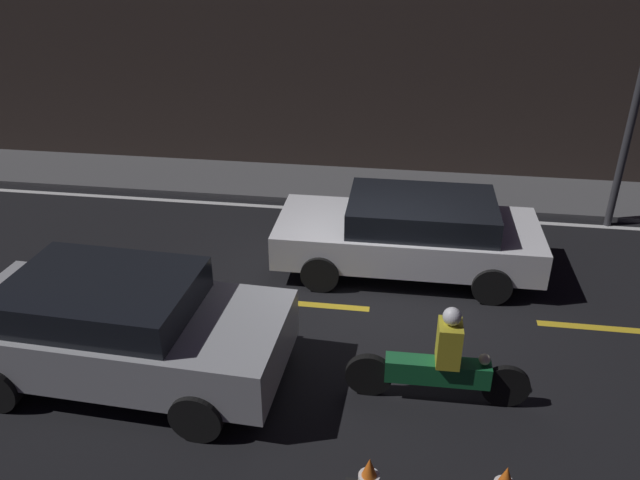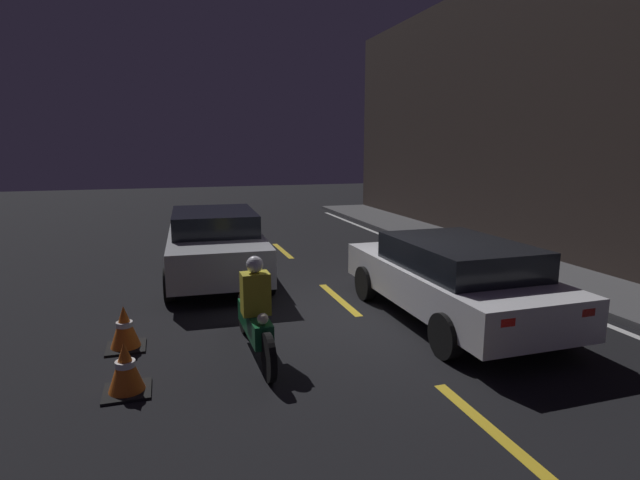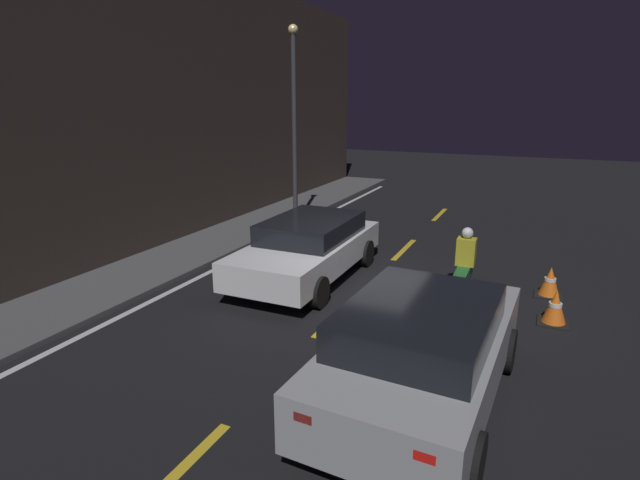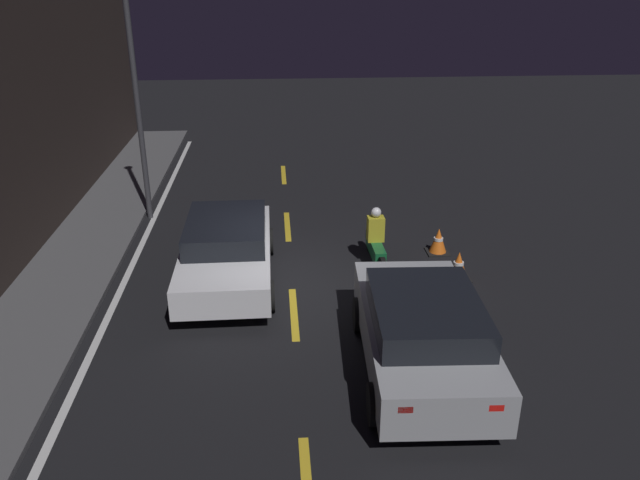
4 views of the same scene
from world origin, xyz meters
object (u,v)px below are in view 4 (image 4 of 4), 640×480
(hatchback_silver, at_px, (423,331))
(street_lamp, at_px, (137,96))
(sedan_white, at_px, (227,249))
(traffic_cone_near, at_px, (458,266))
(motorcycle, at_px, (376,244))
(traffic_cone_mid, at_px, (438,241))

(hatchback_silver, distance_m, street_lamp, 9.65)
(sedan_white, bearing_deg, traffic_cone_near, 86.12)
(sedan_white, height_order, street_lamp, street_lamp)
(hatchback_silver, height_order, street_lamp, street_lamp)
(hatchback_silver, height_order, motorcycle, hatchback_silver)
(hatchback_silver, distance_m, motorcycle, 4.02)
(hatchback_silver, xyz_separation_m, traffic_cone_mid, (4.64, -1.47, -0.48))
(motorcycle, relative_size, traffic_cone_near, 3.69)
(motorcycle, xyz_separation_m, traffic_cone_mid, (0.62, -1.58, -0.26))
(traffic_cone_mid, height_order, street_lamp, street_lamp)
(hatchback_silver, height_order, traffic_cone_near, hatchback_silver)
(sedan_white, xyz_separation_m, street_lamp, (3.84, 2.30, 2.52))
(sedan_white, distance_m, motorcycle, 3.25)
(sedan_white, bearing_deg, street_lamp, -149.35)
(motorcycle, xyz_separation_m, street_lamp, (3.43, 5.52, 2.69))
(traffic_cone_near, relative_size, street_lamp, 0.11)
(traffic_cone_near, bearing_deg, motorcycle, 66.77)
(sedan_white, height_order, traffic_cone_mid, sedan_white)
(traffic_cone_near, bearing_deg, hatchback_silver, 154.59)
(motorcycle, bearing_deg, traffic_cone_near, -114.15)
(sedan_white, height_order, motorcycle, motorcycle)
(hatchback_silver, bearing_deg, sedan_white, 45.31)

